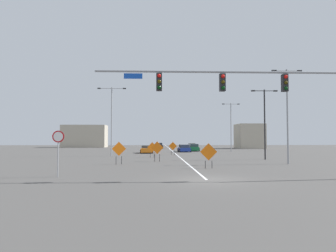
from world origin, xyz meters
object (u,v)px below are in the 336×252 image
(construction_sign_right_lane, at_px, (157,149))
(car_green_far, at_px, (194,148))
(street_lamp_far_left, at_px, (112,116))
(car_orange_passing, at_px, (147,149))
(street_lamp_mid_right, at_px, (231,123))
(car_black_mid, at_px, (159,146))
(construction_sign_median_far, at_px, (173,147))
(construction_sign_median_near, at_px, (209,153))
(traffic_signal_assembly, at_px, (255,90))
(street_lamp_near_right, at_px, (265,118))
(car_yellow_approaching, at_px, (192,146))
(stop_sign, at_px, (58,144))
(construction_sign_left_lane, at_px, (152,148))
(car_blue_distant, at_px, (184,148))
(construction_sign_left_shoulder, at_px, (119,150))
(street_lamp_near_left, at_px, (287,109))

(construction_sign_right_lane, relative_size, car_green_far, 0.46)
(street_lamp_far_left, height_order, car_orange_passing, street_lamp_far_left)
(street_lamp_mid_right, bearing_deg, car_black_mid, 124.55)
(construction_sign_median_far, height_order, construction_sign_median_near, construction_sign_median_near)
(traffic_signal_assembly, xyz_separation_m, street_lamp_near_right, (6.64, 16.57, -0.56))
(car_yellow_approaching, bearing_deg, construction_sign_right_lane, -101.24)
(stop_sign, distance_m, car_green_far, 40.87)
(stop_sign, distance_m, construction_sign_left_lane, 19.94)
(stop_sign, height_order, car_blue_distant, stop_sign)
(traffic_signal_assembly, distance_m, construction_sign_left_shoulder, 14.87)
(stop_sign, relative_size, construction_sign_right_lane, 1.38)
(street_lamp_near_right, height_order, construction_sign_right_lane, street_lamp_near_right)
(traffic_signal_assembly, bearing_deg, construction_sign_median_near, 104.13)
(street_lamp_far_left, relative_size, street_lamp_near_left, 1.05)
(street_lamp_near_right, distance_m, construction_sign_left_shoulder, 17.54)
(street_lamp_near_right, distance_m, car_yellow_approaching, 42.61)
(stop_sign, bearing_deg, car_orange_passing, 81.62)
(traffic_signal_assembly, bearing_deg, car_blue_distant, 91.54)
(street_lamp_near_right, relative_size, construction_sign_left_shoulder, 3.81)
(street_lamp_near_left, bearing_deg, traffic_signal_assembly, -122.25)
(street_lamp_near_right, relative_size, construction_sign_left_lane, 4.14)
(construction_sign_median_far, bearing_deg, street_lamp_near_left, -57.28)
(street_lamp_far_left, bearing_deg, construction_sign_left_shoulder, -78.29)
(street_lamp_near_left, xyz_separation_m, construction_sign_left_shoulder, (-16.20, 0.12, -3.94))
(street_lamp_mid_right, distance_m, street_lamp_near_right, 20.43)
(construction_sign_left_shoulder, relative_size, car_yellow_approaching, 0.48)
(street_lamp_near_left, relative_size, car_orange_passing, 2.10)
(construction_sign_left_shoulder, relative_size, car_black_mid, 0.50)
(stop_sign, height_order, construction_sign_right_lane, stop_sign)
(stop_sign, relative_size, car_black_mid, 0.69)
(street_lamp_near_right, bearing_deg, street_lamp_mid_right, 86.80)
(street_lamp_near_left, bearing_deg, street_lamp_far_left, 144.62)
(construction_sign_left_shoulder, bearing_deg, street_lamp_near_right, 19.96)
(construction_sign_left_shoulder, relative_size, construction_sign_left_lane, 1.08)
(traffic_signal_assembly, height_order, street_lamp_mid_right, street_lamp_mid_right)
(construction_sign_median_far, bearing_deg, construction_sign_right_lane, -100.64)
(construction_sign_right_lane, height_order, car_blue_distant, construction_sign_right_lane)
(construction_sign_left_shoulder, bearing_deg, construction_sign_right_lane, 43.50)
(construction_sign_right_lane, bearing_deg, car_orange_passing, 95.36)
(traffic_signal_assembly, distance_m, car_blue_distant, 36.94)
(car_green_far, height_order, car_yellow_approaching, car_green_far)
(stop_sign, height_order, street_lamp_mid_right, street_lamp_mid_right)
(stop_sign, relative_size, car_green_far, 0.63)
(street_lamp_far_left, xyz_separation_m, construction_sign_left_lane, (5.75, -3.29, -4.39))
(car_black_mid, bearing_deg, street_lamp_near_right, -72.98)
(street_lamp_mid_right, xyz_separation_m, construction_sign_median_far, (-11.36, -10.42, -4.02))
(car_blue_distant, height_order, car_green_far, car_green_far)
(construction_sign_median_near, relative_size, car_black_mid, 0.48)
(stop_sign, distance_m, construction_sign_right_lane, 13.99)
(street_lamp_far_left, relative_size, construction_sign_left_shoulder, 4.48)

